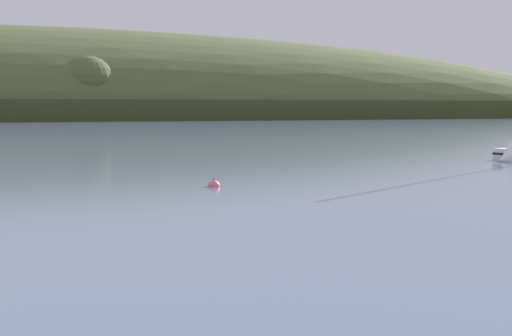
# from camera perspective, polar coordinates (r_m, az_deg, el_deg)

# --- Properties ---
(far_shoreline_hill) EXTENTS (509.37, 150.36, 49.61)m
(far_shoreline_hill) POSITION_cam_1_polar(r_m,az_deg,el_deg) (217.99, -17.37, 3.66)
(far_shoreline_hill) COLOR #35401E
(far_shoreline_hill) RESTS_ON ground
(mooring_buoy_foreground) EXTENTS (0.50, 0.50, 0.58)m
(mooring_buoy_foreground) POSITION_cam_1_polar(r_m,az_deg,el_deg) (30.14, -3.16, -1.39)
(mooring_buoy_foreground) COLOR #E06675
(mooring_buoy_foreground) RESTS_ON ground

